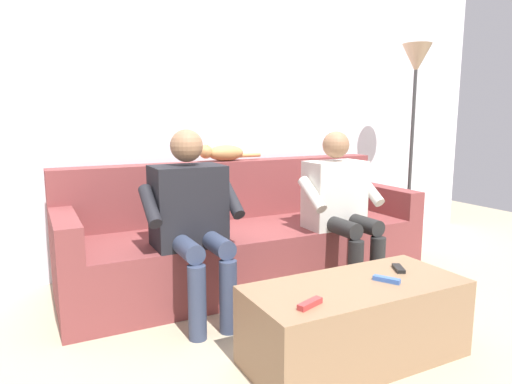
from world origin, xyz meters
The scene contains 11 objects.
ground_plane centered at (0.00, 0.60, 0.00)m, with size 8.00×8.00×0.00m, color tan.
back_wall centered at (0.00, -0.71, 1.27)m, with size 5.60×0.06×2.54m, color silver.
couch centered at (0.00, -0.15, 0.30)m, with size 2.56×0.85×0.85m.
coffee_table centered at (0.00, 1.11, 0.20)m, with size 1.09×0.49×0.39m.
person_left_seated centered at (-0.53, 0.27, 0.61)m, with size 0.56×0.53×1.09m.
person_right_seated centered at (0.53, 0.24, 0.62)m, with size 0.57×0.58×1.11m.
cat_on_backrest centered at (0.05, -0.42, 0.91)m, with size 0.50×0.14×0.13m.
remote_black centered at (-0.32, 1.06, 0.40)m, with size 0.12×0.04×0.02m, color black.
remote_blue centered at (-0.15, 1.16, 0.40)m, with size 0.13×0.03×0.02m, color #3860B7.
remote_red centered at (0.35, 1.24, 0.40)m, with size 0.14×0.04×0.03m, color #B73333.
floor_lamp centered at (-1.59, -0.13, 1.47)m, with size 0.24×0.24×1.78m.
Camera 1 is at (1.38, 2.75, 1.19)m, focal length 31.85 mm.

